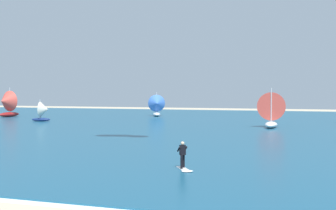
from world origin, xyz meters
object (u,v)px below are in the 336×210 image
(kitesurfer, at_px, (183,159))
(sailboat_far_left, at_px, (44,111))
(sailboat_anchored_offshore, at_px, (272,109))
(sailboat_outermost, at_px, (6,103))
(sailboat_mid_right, at_px, (157,105))

(kitesurfer, relative_size, sailboat_far_left, 0.56)
(sailboat_anchored_offshore, bearing_deg, sailboat_outermost, 170.07)
(sailboat_outermost, bearing_deg, kitesurfer, -41.75)
(sailboat_far_left, bearing_deg, kitesurfer, -45.63)
(sailboat_mid_right, height_order, sailboat_outermost, sailboat_outermost)
(sailboat_mid_right, bearing_deg, sailboat_anchored_offshore, -39.61)
(sailboat_outermost, bearing_deg, sailboat_anchored_offshore, -9.93)
(sailboat_far_left, bearing_deg, sailboat_outermost, 149.82)
(sailboat_far_left, height_order, sailboat_mid_right, sailboat_mid_right)
(kitesurfer, height_order, sailboat_mid_right, sailboat_mid_right)
(sailboat_mid_right, distance_m, sailboat_outermost, 28.10)
(sailboat_far_left, xyz_separation_m, sailboat_outermost, (-13.36, 7.77, 0.90))
(kitesurfer, height_order, sailboat_outermost, sailboat_outermost)
(sailboat_far_left, distance_m, sailboat_outermost, 15.49)
(sailboat_far_left, height_order, sailboat_anchored_offshore, sailboat_anchored_offshore)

